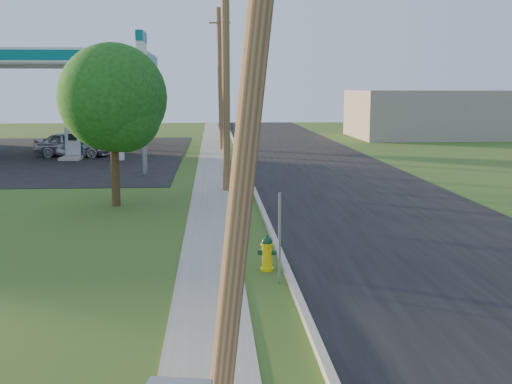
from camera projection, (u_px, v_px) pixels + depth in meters
ground_plane at (292, 367)px, 9.71m from camera, size 140.00×140.00×0.00m
road at (396, 224)px, 19.86m from camera, size 8.00×120.00×0.02m
curb at (268, 224)px, 19.58m from camera, size 0.15×120.00×0.15m
sidewalk at (211, 227)px, 19.47m from camera, size 1.50×120.00×0.03m
utility_pole_near at (257, 37)px, 7.91m from camera, size 1.40×0.32×9.48m
utility_pole_mid at (226, 69)px, 25.62m from camera, size 1.40×0.32×9.80m
utility_pole_far at (220, 79)px, 43.37m from camera, size 1.40×0.32×9.50m
sign_post_near at (280, 239)px, 13.70m from camera, size 0.05×0.04×2.00m
sign_post_mid at (249, 170)px, 25.32m from camera, size 0.05×0.04×2.00m
sign_post_far at (237, 143)px, 37.34m from camera, size 0.05×0.04×2.00m
gas_canopy at (2, 60)px, 39.34m from camera, size 18.18×9.18×6.40m
fuel_pump_ne at (74, 146)px, 38.50m from camera, size 1.20×3.20×1.90m
fuel_pump_se at (87, 141)px, 42.44m from camera, size 1.20×3.20×1.90m
price_pylon at (142, 62)px, 30.70m from camera, size 0.34×2.04×6.85m
distant_building at (436, 114)px, 54.91m from camera, size 14.00×10.00×4.00m
tree_verge at (115, 102)px, 22.39m from camera, size 3.80×3.80×5.76m
tree_lot at (128, 84)px, 48.29m from camera, size 4.60×4.60×6.97m
hydrant_near at (267, 253)px, 14.82m from camera, size 0.44×0.39×0.84m
hydrant_mid at (243, 192)px, 24.02m from camera, size 0.36×0.32×0.70m
hydrant_far at (237, 157)px, 35.76m from camera, size 0.42×0.37×0.82m
car_silver at (73, 144)px, 39.32m from camera, size 4.79×2.53×1.55m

